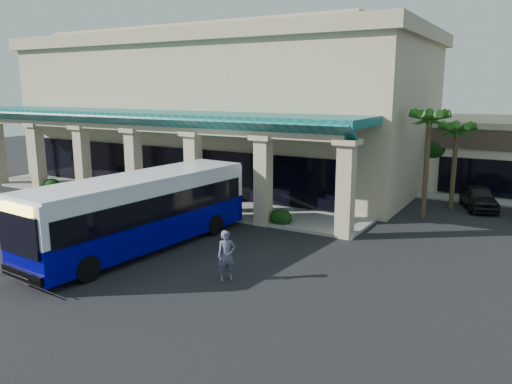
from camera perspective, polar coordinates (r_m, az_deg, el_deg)
The scene contains 10 objects.
ground at distance 23.11m, azimuth -8.83°, elevation -6.22°, with size 110.00×110.00×0.00m, color black.
main_building at distance 39.67m, azimuth -3.61°, elevation 9.73°, with size 30.80×14.80×11.35m, color #C0B189, non-canonical shape.
arcade at distance 32.66m, azimuth -12.51°, elevation 4.05°, with size 30.00×6.20×5.70m, color #0E5454, non-canonical shape.
palm_0 at distance 28.81m, azimuth 18.94°, elevation 3.59°, with size 2.40×2.40×6.60m, color #205316, non-canonical shape.
palm_1 at distance 31.64m, azimuth 21.74°, elevation 3.34°, with size 2.40×2.40×5.80m, color #205316, non-canonical shape.
palm_2 at distance 43.54m, azimuth -27.12°, elevation 5.25°, with size 2.40×2.40×6.20m, color #205316, non-canonical shape.
broadleaf_tree at distance 36.91m, azimuth 19.78°, elevation 3.80°, with size 2.60×2.60×4.81m, color black, non-canonical shape.
transit_bus at distance 22.70m, azimuth -12.91°, elevation -2.33°, with size 2.78×11.94×3.34m, color #01007B, non-canonical shape.
pedestrian at distance 18.81m, azimuth -3.40°, elevation -7.26°, with size 0.70×0.46×1.91m, color #54576B.
car_silver at distance 32.57m, azimuth 24.12°, elevation -0.56°, with size 1.66×4.14×1.41m, color black.
Camera 1 is at (13.91, -17.05, 7.09)m, focal length 35.00 mm.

